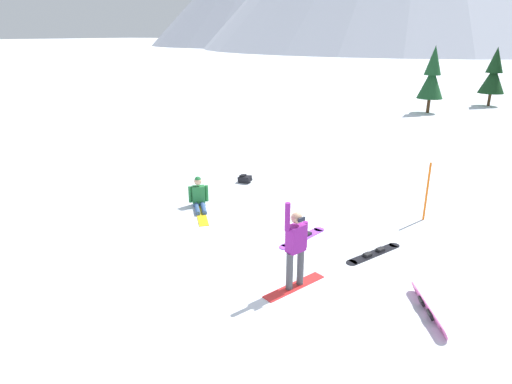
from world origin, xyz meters
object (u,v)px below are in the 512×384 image
Objects in this scene: pine_tree_twin at (494,74)px; loose_snowboard_near_right at (374,253)px; snowboarder_midground at (199,197)px; trail_marker_pole at (427,192)px; pine_tree_young at (432,77)px; loose_snowboard_far_spare at (303,238)px; loose_snowboard_near_left at (428,308)px; backpack_black at (245,179)px; snowboarder_foreground at (296,248)px.

loose_snowboard_near_right is at bearing -91.76° from pine_tree_twin.
trail_marker_pole is at bearing 21.18° from snowboarder_midground.
pine_tree_young reaches higher than trail_marker_pole.
loose_snowboard_far_spare is 1.13× the size of loose_snowboard_near_left.
pine_tree_twin is at bearing 75.19° from backpack_black.
trail_marker_pole reaches higher than snowboarder_midground.
pine_tree_twin is (6.51, 27.59, 1.99)m from snowboarder_midground.
snowboarder_midground is 5.67m from loose_snowboard_near_right.
snowboarder_foreground reaches higher than loose_snowboard_near_right.
loose_snowboard_near_right is at bearing 128.99° from loose_snowboard_near_left.
snowboarder_foreground reaches higher than trail_marker_pole.
snowboarder_foreground is 0.45× the size of pine_tree_young.
snowboarder_foreground is 1.13× the size of loose_snowboard_near_right.
snowboarder_midground reaches higher than backpack_black.
backpack_black is at bearing -104.81° from pine_tree_twin.
pine_tree_young is at bearing -121.80° from pine_tree_twin.
snowboarder_midground is at bearing 175.67° from loose_snowboard_near_right.
pine_tree_twin is at bearing 88.24° from loose_snowboard_near_right.
pine_tree_twin reaches higher than backpack_black.
pine_tree_young is 6.51m from pine_tree_twin.
loose_snowboard_near_left is 8.96m from backpack_black.
loose_snowboard_near_right is 28.13m from pine_tree_twin.
loose_snowboard_near_left is 0.36× the size of pine_tree_young.
loose_snowboard_near_right is at bearing -83.49° from pine_tree_young.
backpack_black is (-5.68, 3.26, 0.12)m from loose_snowboard_near_right.
loose_snowboard_near_right is 1.90m from loose_snowboard_far_spare.
trail_marker_pole is (6.35, -0.38, 0.73)m from backpack_black.
snowboarder_foreground is 2.81m from loose_snowboard_near_left.
loose_snowboard_far_spare is at bearing -178.50° from loose_snowboard_near_right.
backpack_black is at bearing 176.53° from trail_marker_pole.
pine_tree_young reaches higher than snowboarder_midground.
pine_tree_young is (-1.50, 24.84, 1.47)m from snowboarder_foreground.
loose_snowboard_near_left is 0.91× the size of trail_marker_pole.
pine_tree_young is (-4.16, 24.46, 2.29)m from loose_snowboard_near_left.
snowboarder_foreground is at bearing -50.54° from backpack_black.
pine_tree_twin is at bearing 84.37° from loose_snowboard_far_spare.
trail_marker_pole is (-0.93, 4.84, 0.74)m from loose_snowboard_near_left.
pine_tree_young is at bearing 93.45° from snowboarder_foreground.
loose_snowboard_near_left is 4.98m from trail_marker_pole.
snowboarder_midground is at bearing -97.96° from pine_tree_young.
trail_marker_pole is at bearing 48.76° from loose_snowboard_far_spare.
loose_snowboard_far_spare is at bearing -131.24° from trail_marker_pole.
pine_tree_twin is at bearing 58.20° from pine_tree_young.
pine_tree_twin is (0.86, 28.02, 2.29)m from loose_snowboard_near_right.
snowboarder_foreground reaches higher than loose_snowboard_far_spare.
loose_snowboard_far_spare is at bearing -41.16° from backpack_black.
loose_snowboard_far_spare is at bearing 151.24° from loose_snowboard_near_left.
pine_tree_young is (3.08, 22.06, 2.09)m from snowboarder_midground.
snowboarder_midground is 0.89× the size of loose_snowboard_near_right.
loose_snowboard_near_left is at bearing -18.30° from snowboarder_midground.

